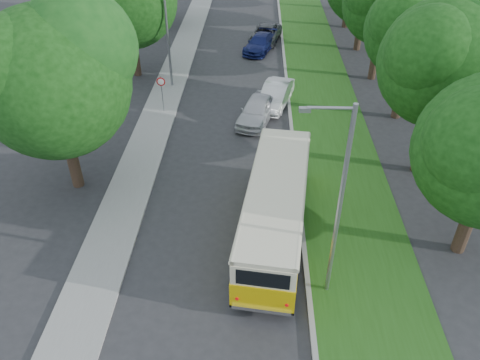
{
  "coord_description": "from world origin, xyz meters",
  "views": [
    {
      "loc": [
        1.42,
        -14.83,
        14.07
      ],
      "look_at": [
        0.76,
        2.64,
        1.5
      ],
      "focal_mm": 35.0,
      "sensor_mm": 36.0,
      "label": 1
    }
  ],
  "objects_px": {
    "vintage_bus": "(276,210)",
    "car_blue": "(260,43)",
    "car_white": "(275,95)",
    "car_grey": "(265,34)",
    "car_silver": "(257,110)",
    "lamppost_far": "(166,29)",
    "lamppost_near": "(337,202)"
  },
  "relations": [
    {
      "from": "lamppost_far",
      "to": "car_white",
      "type": "xyz_separation_m",
      "value": [
        7.37,
        -2.68,
        -3.37
      ]
    },
    {
      "from": "lamppost_far",
      "to": "car_grey",
      "type": "distance_m",
      "value": 12.28
    },
    {
      "from": "car_grey",
      "to": "vintage_bus",
      "type": "bearing_deg",
      "value": -77.69
    },
    {
      "from": "vintage_bus",
      "to": "car_white",
      "type": "bearing_deg",
      "value": 95.75
    },
    {
      "from": "lamppost_near",
      "to": "vintage_bus",
      "type": "bearing_deg",
      "value": 120.5
    },
    {
      "from": "car_blue",
      "to": "car_grey",
      "type": "bearing_deg",
      "value": 97.66
    },
    {
      "from": "lamppost_near",
      "to": "car_blue",
      "type": "xyz_separation_m",
      "value": [
        -2.56,
        25.85,
        -3.71
      ]
    },
    {
      "from": "car_silver",
      "to": "lamppost_near",
      "type": "bearing_deg",
      "value": -63.34
    },
    {
      "from": "vintage_bus",
      "to": "car_grey",
      "type": "bearing_deg",
      "value": 97.76
    },
    {
      "from": "lamppost_far",
      "to": "car_grey",
      "type": "bearing_deg",
      "value": 54.8
    },
    {
      "from": "vintage_bus",
      "to": "car_silver",
      "type": "height_order",
      "value": "vintage_bus"
    },
    {
      "from": "lamppost_near",
      "to": "vintage_bus",
      "type": "relative_size",
      "value": 0.85
    },
    {
      "from": "car_grey",
      "to": "car_blue",
      "type": "bearing_deg",
      "value": -89.29
    },
    {
      "from": "lamppost_far",
      "to": "car_white",
      "type": "bearing_deg",
      "value": -19.99
    },
    {
      "from": "vintage_bus",
      "to": "car_silver",
      "type": "distance_m",
      "value": 10.52
    },
    {
      "from": "car_white",
      "to": "lamppost_near",
      "type": "bearing_deg",
      "value": -68.71
    },
    {
      "from": "car_silver",
      "to": "car_grey",
      "type": "relative_size",
      "value": 0.91
    },
    {
      "from": "car_silver",
      "to": "lamppost_far",
      "type": "bearing_deg",
      "value": 157.04
    },
    {
      "from": "lamppost_near",
      "to": "lamppost_far",
      "type": "relative_size",
      "value": 1.07
    },
    {
      "from": "lamppost_near",
      "to": "car_grey",
      "type": "distance_m",
      "value": 28.45
    },
    {
      "from": "vintage_bus",
      "to": "car_white",
      "type": "xyz_separation_m",
      "value": [
        0.31,
        12.67,
        -0.65
      ]
    },
    {
      "from": "car_white",
      "to": "car_blue",
      "type": "xyz_separation_m",
      "value": [
        -1.02,
        10.03,
        -0.08
      ]
    },
    {
      "from": "vintage_bus",
      "to": "lamppost_near",
      "type": "bearing_deg",
      "value": -52.34
    },
    {
      "from": "vintage_bus",
      "to": "car_blue",
      "type": "relative_size",
      "value": 2.05
    },
    {
      "from": "vintage_bus",
      "to": "car_white",
      "type": "height_order",
      "value": "vintage_bus"
    },
    {
      "from": "vintage_bus",
      "to": "car_blue",
      "type": "bearing_deg",
      "value": 98.94
    },
    {
      "from": "lamppost_near",
      "to": "car_grey",
      "type": "relative_size",
      "value": 1.63
    },
    {
      "from": "car_silver",
      "to": "car_blue",
      "type": "relative_size",
      "value": 0.98
    },
    {
      "from": "lamppost_far",
      "to": "vintage_bus",
      "type": "height_order",
      "value": "lamppost_far"
    },
    {
      "from": "lamppost_near",
      "to": "vintage_bus",
      "type": "xyz_separation_m",
      "value": [
        -1.85,
        3.15,
        -2.97
      ]
    },
    {
      "from": "car_silver",
      "to": "car_grey",
      "type": "height_order",
      "value": "car_silver"
    },
    {
      "from": "car_grey",
      "to": "car_silver",
      "type": "bearing_deg",
      "value": -80.68
    }
  ]
}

